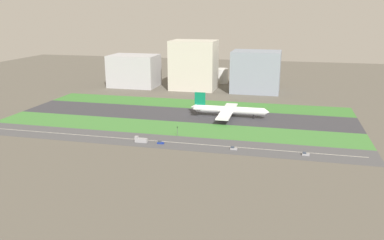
% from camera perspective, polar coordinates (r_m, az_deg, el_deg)
% --- Properties ---
extents(ground_plane, '(800.00, 800.00, 0.00)m').
position_cam_1_polar(ground_plane, '(336.53, -1.06, 0.77)').
color(ground_plane, '#5B564C').
extents(runway, '(280.00, 46.00, 0.10)m').
position_cam_1_polar(runway, '(336.52, -1.06, 0.78)').
color(runway, '#38383D').
rests_on(runway, ground_plane).
extents(grass_median_north, '(280.00, 36.00, 0.10)m').
position_cam_1_polar(grass_median_north, '(375.17, 0.53, 2.31)').
color(grass_median_north, '#3D7A33').
rests_on(grass_median_north, ground_plane).
extents(grass_median_south, '(280.00, 36.00, 0.10)m').
position_cam_1_polar(grass_median_south, '(298.49, -3.06, -1.14)').
color(grass_median_south, '#427F38').
rests_on(grass_median_south, ground_plane).
extents(highway, '(280.00, 28.00, 0.10)m').
position_cam_1_polar(highway, '(269.42, -5.01, -3.01)').
color(highway, '#4C4C4F').
rests_on(highway, ground_plane).
extents(highway_centerline, '(266.00, 0.50, 0.01)m').
position_cam_1_polar(highway_centerline, '(269.40, -5.01, -3.00)').
color(highway_centerline, silver).
rests_on(highway_centerline, highway).
extents(airliner, '(65.00, 56.00, 19.70)m').
position_cam_1_polar(airliner, '(327.87, 5.13, 1.44)').
color(airliner, white).
rests_on(airliner, runway).
extents(car_2, '(4.40, 1.80, 2.00)m').
position_cam_1_polar(car_2, '(251.60, 15.89, -4.69)').
color(car_2, '#99999E').
rests_on(car_2, highway).
extents(car_1, '(4.40, 1.80, 2.00)m').
position_cam_1_polar(car_1, '(253.16, 5.93, -4.04)').
color(car_1, '#99999E').
rests_on(car_1, highway).
extents(truck_0, '(8.40, 2.50, 4.00)m').
position_cam_1_polar(truck_0, '(267.63, -7.33, -2.84)').
color(truck_0, '#99999E').
rests_on(truck_0, highway).
extents(car_0, '(4.40, 1.80, 2.00)m').
position_cam_1_polar(car_0, '(263.44, -4.54, -3.23)').
color(car_0, navy).
rests_on(car_0, highway).
extents(traffic_light, '(0.36, 0.50, 7.20)m').
position_cam_1_polar(traffic_light, '(276.95, -2.11, -1.53)').
color(traffic_light, '#4C4C51').
rests_on(traffic_light, highway).
extents(terminal_building, '(53.71, 38.67, 36.08)m').
position_cam_1_polar(terminal_building, '(467.33, -8.27, 6.98)').
color(terminal_building, '#B2B2B7').
rests_on(terminal_building, ground_plane).
extents(hangar_building, '(49.09, 37.40, 53.63)m').
position_cam_1_polar(hangar_building, '(444.80, 0.25, 7.86)').
color(hangar_building, beige).
rests_on(hangar_building, ground_plane).
extents(office_tower, '(50.82, 39.28, 43.82)m').
position_cam_1_polar(office_tower, '(434.85, 9.11, 6.85)').
color(office_tower, gray).
rests_on(office_tower, ground_plane).
extents(fuel_tank_west, '(18.22, 18.22, 16.12)m').
position_cam_1_polar(fuel_tank_west, '(492.29, 0.74, 6.38)').
color(fuel_tank_west, silver).
rests_on(fuel_tank_west, ground_plane).
extents(fuel_tank_centre, '(18.22, 18.22, 17.44)m').
position_cam_1_polar(fuel_tank_centre, '(486.58, 4.10, 6.32)').
color(fuel_tank_centre, silver).
rests_on(fuel_tank_centre, ground_plane).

